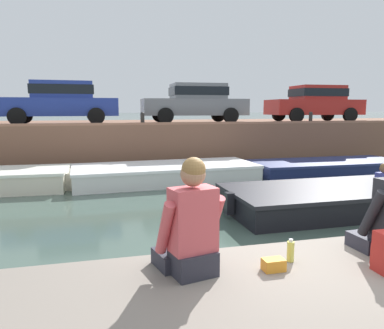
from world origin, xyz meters
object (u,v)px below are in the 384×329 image
(mooring_bollard_east, at_px, (311,117))
(bottle_drink, at_px, (291,251))
(car_centre_grey, at_px, (195,101))
(car_right_inner_red, at_px, (315,102))
(boat_moored_east_navy, at_px, (333,167))
(mooring_bollard_mid, at_px, (142,118))
(motorboat_passing, at_px, (361,197))
(person_seated_left, at_px, (190,229))
(boat_moored_central_white, at_px, (174,173))
(car_left_inner_blue, at_px, (60,101))

(mooring_bollard_east, relative_size, bottle_drink, 2.18)
(car_centre_grey, height_order, car_right_inner_red, same)
(car_centre_grey, bearing_deg, mooring_bollard_east, -17.32)
(boat_moored_east_navy, bearing_deg, mooring_bollard_mid, 161.81)
(mooring_bollard_mid, height_order, mooring_bollard_east, same)
(car_right_inner_red, bearing_deg, bottle_drink, -122.87)
(car_centre_grey, height_order, mooring_bollard_mid, car_centre_grey)
(motorboat_passing, xyz_separation_m, car_right_inner_red, (3.50, 7.59, 2.26))
(mooring_bollard_east, bearing_deg, motorboat_passing, -111.71)
(boat_moored_east_navy, distance_m, mooring_bollard_east, 2.70)
(boat_moored_east_navy, relative_size, motorboat_passing, 0.90)
(boat_moored_east_navy, xyz_separation_m, mooring_bollard_mid, (-6.33, 2.08, 1.69))
(mooring_bollard_mid, bearing_deg, bottle_drink, -89.79)
(mooring_bollard_mid, xyz_separation_m, person_seated_left, (-0.87, -10.47, -0.64))
(boat_moored_central_white, height_order, boat_moored_east_navy, boat_moored_central_white)
(car_centre_grey, xyz_separation_m, bottle_drink, (-2.25, -11.83, -1.52))
(mooring_bollard_mid, xyz_separation_m, mooring_bollard_east, (6.66, 0.00, 0.00))
(motorboat_passing, distance_m, car_left_inner_blue, 10.59)
(person_seated_left, bearing_deg, bottle_drink, -0.14)
(car_centre_grey, distance_m, bottle_drink, 12.14)
(car_left_inner_blue, relative_size, mooring_bollard_mid, 9.54)
(motorboat_passing, height_order, bottle_drink, bottle_drink)
(boat_moored_east_navy, bearing_deg, car_right_inner_red, 68.59)
(car_centre_grey, bearing_deg, bottle_drink, -100.78)
(car_left_inner_blue, distance_m, person_seated_left, 12.06)
(car_centre_grey, height_order, person_seated_left, car_centre_grey)
(car_centre_grey, bearing_deg, person_seated_left, -104.97)
(car_right_inner_red, xyz_separation_m, mooring_bollard_mid, (-7.68, -1.36, -0.61))
(boat_moored_east_navy, height_order, person_seated_left, person_seated_left)
(mooring_bollard_mid, bearing_deg, person_seated_left, -94.76)
(car_left_inner_blue, relative_size, bottle_drink, 20.80)
(car_right_inner_red, relative_size, bottle_drink, 19.72)
(motorboat_passing, relative_size, bottle_drink, 33.88)
(mooring_bollard_east, bearing_deg, car_right_inner_red, 53.11)
(mooring_bollard_mid, height_order, bottle_drink, mooring_bollard_mid)
(car_left_inner_blue, relative_size, car_centre_grey, 1.02)
(bottle_drink, bearing_deg, boat_moored_central_white, 85.40)
(motorboat_passing, xyz_separation_m, car_centre_grey, (-1.89, 7.59, 2.26))
(boat_moored_central_white, height_order, mooring_bollard_east, mooring_bollard_east)
(mooring_bollard_east, bearing_deg, person_seated_left, -125.74)
(boat_moored_east_navy, xyz_separation_m, car_centre_grey, (-4.04, 3.44, 2.30))
(boat_moored_east_navy, xyz_separation_m, bottle_drink, (-6.30, -8.39, 0.77))
(person_seated_left, bearing_deg, car_centre_grey, 75.03)
(mooring_bollard_mid, bearing_deg, car_right_inner_red, 10.05)
(car_left_inner_blue, bearing_deg, mooring_bollard_mid, -25.67)
(car_centre_grey, distance_m, mooring_bollard_east, 4.62)
(car_right_inner_red, bearing_deg, person_seated_left, -125.87)
(boat_moored_central_white, relative_size, mooring_bollard_mid, 15.08)
(car_left_inner_blue, height_order, car_centre_grey, same)
(boat_moored_east_navy, xyz_separation_m, mooring_bollard_east, (0.33, 2.08, 1.69))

